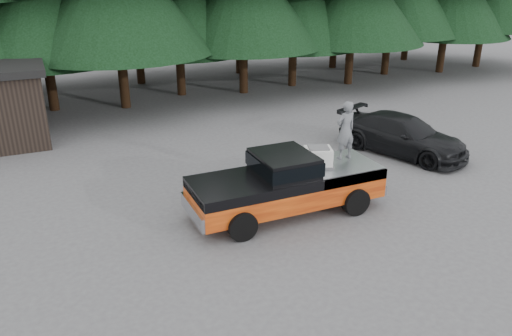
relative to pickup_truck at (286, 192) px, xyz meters
name	(u,v)px	position (x,y,z in m)	size (l,w,h in m)	color
ground	(254,222)	(-1.17, -0.20, -0.67)	(120.00, 120.00, 0.00)	#4B4B4E
pickup_truck	(286,192)	(0.00, 0.00, 0.00)	(6.00, 2.04, 1.33)	orange
truck_cab	(284,163)	(-0.10, 0.00, 0.96)	(1.66, 1.90, 0.59)	black
air_compressor	(318,157)	(1.08, 0.05, 0.94)	(0.80, 0.66, 0.55)	silver
man_on_bed	(345,130)	(2.18, 0.29, 1.59)	(0.67, 0.44, 1.85)	#5B5E62
parked_car	(403,135)	(6.59, 2.71, 0.09)	(2.13, 5.23, 1.52)	black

